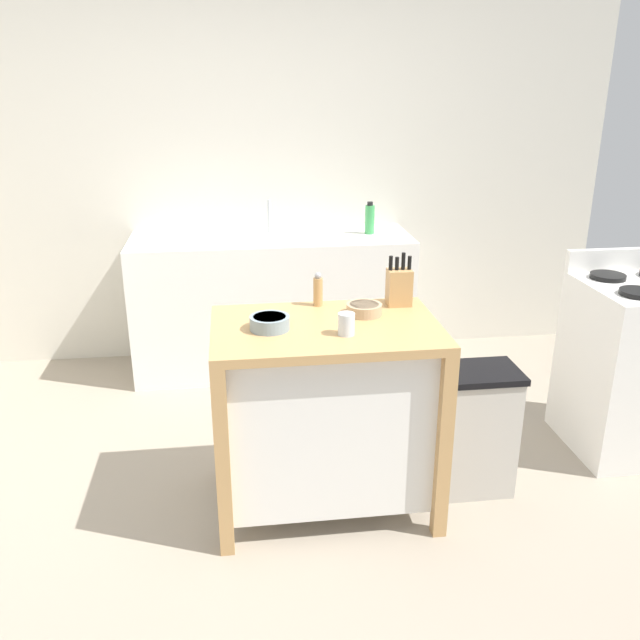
{
  "coord_description": "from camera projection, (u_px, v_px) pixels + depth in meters",
  "views": [
    {
      "loc": [
        -0.18,
        -2.59,
        1.92
      ],
      "look_at": [
        0.2,
        0.28,
        0.85
      ],
      "focal_mm": 37.64,
      "sensor_mm": 36.0,
      "label": 1
    }
  ],
  "objects": [
    {
      "name": "ground_plane",
      "position": [
        285.0,
        515.0,
        3.1
      ],
      "size": [
        5.87,
        5.87,
        0.0
      ],
      "primitive_type": "plane",
      "color": "gray",
      "rests_on": "ground"
    },
    {
      "name": "trash_bin",
      "position": [
        476.0,
        429.0,
        3.21
      ],
      "size": [
        0.36,
        0.28,
        0.63
      ],
      "color": "#B7B2A8",
      "rests_on": "ground"
    },
    {
      "name": "knife_block",
      "position": [
        399.0,
        286.0,
        3.1
      ],
      "size": [
        0.11,
        0.09,
        0.25
      ],
      "color": "tan",
      "rests_on": "kitchen_island"
    },
    {
      "name": "bowl_ceramic_wide",
      "position": [
        270.0,
        322.0,
        2.82
      ],
      "size": [
        0.17,
        0.17,
        0.06
      ],
      "color": "gray",
      "rests_on": "kitchen_island"
    },
    {
      "name": "stove",
      "position": [
        634.0,
        366.0,
        3.53
      ],
      "size": [
        0.6,
        0.6,
        1.03
      ],
      "color": "white",
      "rests_on": "ground"
    },
    {
      "name": "bowl_stoneware_deep",
      "position": [
        364.0,
        309.0,
        3.0
      ],
      "size": [
        0.16,
        0.16,
        0.05
      ],
      "color": "tan",
      "rests_on": "kitchen_island"
    },
    {
      "name": "wall_back",
      "position": [
        257.0,
        170.0,
        4.55
      ],
      "size": [
        4.87,
        0.1,
        2.6
      ],
      "primitive_type": "cube",
      "color": "beige",
      "rests_on": "ground"
    },
    {
      "name": "pepper_grinder",
      "position": [
        318.0,
        290.0,
        3.1
      ],
      "size": [
        0.04,
        0.04,
        0.16
      ],
      "color": "tan",
      "rests_on": "kitchen_island"
    },
    {
      "name": "drinking_cup",
      "position": [
        346.0,
        324.0,
        2.76
      ],
      "size": [
        0.07,
        0.07,
        0.09
      ],
      "color": "silver",
      "rests_on": "kitchen_island"
    },
    {
      "name": "sink_counter",
      "position": [
        273.0,
        303.0,
        4.52
      ],
      "size": [
        1.83,
        0.6,
        0.91
      ],
      "color": "white",
      "rests_on": "ground"
    },
    {
      "name": "sink_faucet",
      "position": [
        269.0,
        216.0,
        4.46
      ],
      "size": [
        0.02,
        0.02,
        0.22
      ],
      "color": "#B7BCC1",
      "rests_on": "sink_counter"
    },
    {
      "name": "bottle_hand_soap",
      "position": [
        370.0,
        219.0,
        4.42
      ],
      "size": [
        0.06,
        0.06,
        0.21
      ],
      "color": "green",
      "rests_on": "sink_counter"
    },
    {
      "name": "kitchen_island",
      "position": [
        326.0,
        407.0,
        3.02
      ],
      "size": [
        0.99,
        0.64,
        0.9
      ],
      "color": "tan",
      "rests_on": "ground"
    }
  ]
}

